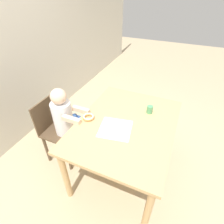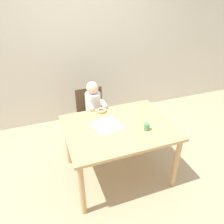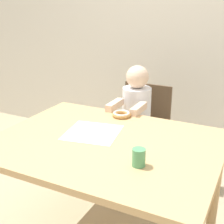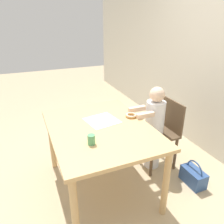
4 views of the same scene
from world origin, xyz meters
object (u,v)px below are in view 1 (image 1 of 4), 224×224
(child_figure, at_px, (65,127))
(donut, at_px, (88,117))
(chair, at_px, (59,129))
(cup, at_px, (150,109))
(handbag, at_px, (74,125))

(child_figure, bearing_deg, donut, -85.74)
(chair, height_order, donut, chair)
(cup, bearing_deg, child_figure, 113.07)
(handbag, bearing_deg, chair, -163.09)
(child_figure, relative_size, handbag, 3.48)
(child_figure, distance_m, handbag, 0.68)
(donut, bearing_deg, chair, 93.16)
(child_figure, relative_size, donut, 8.25)
(child_figure, xyz_separation_m, cup, (0.37, -0.88, 0.26))
(chair, relative_size, handbag, 2.82)
(chair, bearing_deg, handbag, 16.91)
(donut, xyz_separation_m, handbag, (0.44, 0.57, -0.66))
(chair, height_order, child_figure, child_figure)
(donut, relative_size, handbag, 0.42)
(chair, height_order, handbag, chair)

